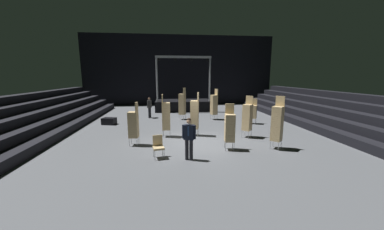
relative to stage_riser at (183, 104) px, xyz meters
The scene contains 18 objects.
ground_plane 10.64m from the stage_riser, 90.00° to the right, with size 22.00×30.00×0.10m, color #515459.
arena_end_wall 5.54m from the stage_riser, 90.00° to the left, with size 22.00×0.30×8.00m, color black.
bleacher_bank_left 13.27m from the stage_riser, 133.47° to the right, with size 3.75×24.00×2.25m.
bleacher_bank_right 13.27m from the stage_riser, 46.53° to the right, with size 3.75×24.00×2.25m.
stage_riser is the anchor object (origin of this frame).
man_with_tie 12.93m from the stage_riser, 92.99° to the right, with size 0.57×0.35×1.75m.
chair_stack_front_left 9.33m from the stage_riser, 89.95° to the right, with size 0.53×0.53×2.48m.
chair_stack_front_right 10.41m from the stage_riser, 74.08° to the right, with size 0.62×0.62×2.31m.
chair_stack_mid_left 9.52m from the stage_riser, 99.74° to the right, with size 0.45×0.45×2.39m.
chair_stack_mid_right 8.13m from the stage_riser, 56.01° to the right, with size 0.60×0.60×1.79m.
chair_stack_mid_centre 5.38m from the stage_riser, 67.15° to the right, with size 0.56×0.56×2.39m.
chair_stack_rear_left 4.72m from the stage_riser, 94.74° to the right, with size 0.59×0.59×2.48m.
chair_stack_rear_right 11.97m from the stage_riser, 83.75° to the right, with size 0.49×0.49×2.14m.
chair_stack_rear_centre 11.20m from the stage_riser, 106.50° to the right, with size 0.48×0.48×2.14m.
chair_stack_aisle_left 12.54m from the stage_riser, 73.71° to the right, with size 0.62×0.62×2.48m.
crew_worker_near_stage 4.77m from the stage_riser, 129.03° to the right, with size 0.36×0.56×1.70m.
equipment_road_case 8.12m from the stage_riser, 134.07° to the right, with size 0.90×0.60×0.47m, color black.
loose_chair_near_man 12.66m from the stage_riser, 98.75° to the right, with size 0.52×0.52×0.95m.
Camera 1 is at (-1.48, -10.52, 3.38)m, focal length 20.01 mm.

